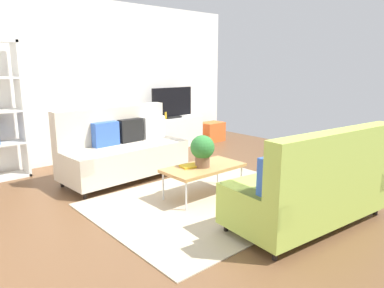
{
  "coord_description": "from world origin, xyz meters",
  "views": [
    {
      "loc": [
        -3.0,
        -3.42,
        1.73
      ],
      "look_at": [
        0.17,
        0.21,
        0.65
      ],
      "focal_mm": 32.97,
      "sensor_mm": 36.0,
      "label": 1
    }
  ],
  "objects_px": {
    "tv": "(172,103)",
    "bottle_0": "(165,115)",
    "tv_console": "(172,133)",
    "storage_trunk": "(212,132)",
    "table_book_0": "(190,166)",
    "couch_beige": "(123,150)",
    "couch_green": "(312,187)",
    "coffee_table": "(204,168)",
    "vase_0": "(148,117)",
    "vase_1": "(155,115)",
    "potted_plant": "(202,149)"
  },
  "relations": [
    {
      "from": "tv",
      "to": "bottle_0",
      "type": "relative_size",
      "value": 6.8
    },
    {
      "from": "bottle_0",
      "to": "tv_console",
      "type": "bearing_deg",
      "value": 11.58
    },
    {
      "from": "storage_trunk",
      "to": "table_book_0",
      "type": "distance_m",
      "value": 3.65
    },
    {
      "from": "bottle_0",
      "to": "tv",
      "type": "bearing_deg",
      "value": 5.85
    },
    {
      "from": "table_book_0",
      "to": "couch_beige",
      "type": "bearing_deg",
      "value": 100.05
    },
    {
      "from": "couch_green",
      "to": "couch_beige",
      "type": "bearing_deg",
      "value": 109.17
    },
    {
      "from": "coffee_table",
      "to": "storage_trunk",
      "type": "relative_size",
      "value": 2.12
    },
    {
      "from": "couch_beige",
      "to": "vase_0",
      "type": "bearing_deg",
      "value": -140.04
    },
    {
      "from": "vase_1",
      "to": "bottle_0",
      "type": "xyz_separation_m",
      "value": [
        0.2,
        -0.09,
        -0.02
      ]
    },
    {
      "from": "coffee_table",
      "to": "storage_trunk",
      "type": "xyz_separation_m",
      "value": [
        2.59,
        2.5,
        -0.17
      ]
    },
    {
      "from": "tv",
      "to": "couch_beige",
      "type": "bearing_deg",
      "value": -148.45
    },
    {
      "from": "couch_green",
      "to": "vase_1",
      "type": "xyz_separation_m",
      "value": [
        0.82,
        4.07,
        0.29
      ]
    },
    {
      "from": "couch_green",
      "to": "vase_1",
      "type": "relative_size",
      "value": 10.7
    },
    {
      "from": "table_book_0",
      "to": "couch_green",
      "type": "bearing_deg",
      "value": -74.11
    },
    {
      "from": "storage_trunk",
      "to": "bottle_0",
      "type": "bearing_deg",
      "value": 177.35
    },
    {
      "from": "storage_trunk",
      "to": "bottle_0",
      "type": "relative_size",
      "value": 3.54
    },
    {
      "from": "tv_console",
      "to": "tv",
      "type": "distance_m",
      "value": 0.63
    },
    {
      "from": "tv",
      "to": "vase_1",
      "type": "height_order",
      "value": "tv"
    },
    {
      "from": "tv_console",
      "to": "table_book_0",
      "type": "bearing_deg",
      "value": -123.34
    },
    {
      "from": "vase_1",
      "to": "potted_plant",
      "type": "bearing_deg",
      "value": -112.96
    },
    {
      "from": "potted_plant",
      "to": "coffee_table",
      "type": "bearing_deg",
      "value": 11.18
    },
    {
      "from": "tv",
      "to": "vase_0",
      "type": "distance_m",
      "value": 0.63
    },
    {
      "from": "coffee_table",
      "to": "storage_trunk",
      "type": "height_order",
      "value": "storage_trunk"
    },
    {
      "from": "couch_beige",
      "to": "bottle_0",
      "type": "xyz_separation_m",
      "value": [
        1.69,
        1.13,
        0.26
      ]
    },
    {
      "from": "couch_beige",
      "to": "vase_1",
      "type": "height_order",
      "value": "couch_beige"
    },
    {
      "from": "vase_1",
      "to": "vase_0",
      "type": "bearing_deg",
      "value": 180.0
    },
    {
      "from": "potted_plant",
      "to": "couch_green",
      "type": "bearing_deg",
      "value": -77.84
    },
    {
      "from": "couch_beige",
      "to": "coffee_table",
      "type": "bearing_deg",
      "value": 102.06
    },
    {
      "from": "vase_0",
      "to": "coffee_table",
      "type": "bearing_deg",
      "value": -108.94
    },
    {
      "from": "couch_beige",
      "to": "bottle_0",
      "type": "height_order",
      "value": "couch_beige"
    },
    {
      "from": "coffee_table",
      "to": "bottle_0",
      "type": "height_order",
      "value": "bottle_0"
    },
    {
      "from": "couch_beige",
      "to": "bottle_0",
      "type": "relative_size",
      "value": 13.23
    },
    {
      "from": "tv_console",
      "to": "bottle_0",
      "type": "distance_m",
      "value": 0.44
    },
    {
      "from": "couch_green",
      "to": "bottle_0",
      "type": "height_order",
      "value": "couch_green"
    },
    {
      "from": "tv_console",
      "to": "tv",
      "type": "xyz_separation_m",
      "value": [
        -0.0,
        -0.02,
        0.63
      ]
    },
    {
      "from": "table_book_0",
      "to": "vase_0",
      "type": "bearing_deg",
      "value": 67.33
    },
    {
      "from": "tv",
      "to": "potted_plant",
      "type": "xyz_separation_m",
      "value": [
        -1.52,
        -2.58,
        -0.29
      ]
    },
    {
      "from": "coffee_table",
      "to": "table_book_0",
      "type": "height_order",
      "value": "table_book_0"
    },
    {
      "from": "vase_0",
      "to": "storage_trunk",
      "type": "bearing_deg",
      "value": -5.1
    },
    {
      "from": "storage_trunk",
      "to": "potted_plant",
      "type": "bearing_deg",
      "value": -136.28
    },
    {
      "from": "couch_beige",
      "to": "vase_1",
      "type": "relative_size",
      "value": 10.53
    },
    {
      "from": "tv",
      "to": "bottle_0",
      "type": "distance_m",
      "value": 0.31
    },
    {
      "from": "couch_beige",
      "to": "vase_0",
      "type": "relative_size",
      "value": 14.88
    },
    {
      "from": "potted_plant",
      "to": "vase_1",
      "type": "height_order",
      "value": "potted_plant"
    },
    {
      "from": "vase_1",
      "to": "couch_green",
      "type": "bearing_deg",
      "value": -101.39
    },
    {
      "from": "couch_green",
      "to": "bottle_0",
      "type": "xyz_separation_m",
      "value": [
        1.02,
        3.98,
        0.27
      ]
    },
    {
      "from": "coffee_table",
      "to": "table_book_0",
      "type": "relative_size",
      "value": 4.58
    },
    {
      "from": "vase_0",
      "to": "table_book_0",
      "type": "bearing_deg",
      "value": -112.67
    },
    {
      "from": "couch_green",
      "to": "potted_plant",
      "type": "distance_m",
      "value": 1.46
    },
    {
      "from": "couch_beige",
      "to": "vase_0",
      "type": "xyz_separation_m",
      "value": [
        1.3,
        1.22,
        0.25
      ]
    }
  ]
}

